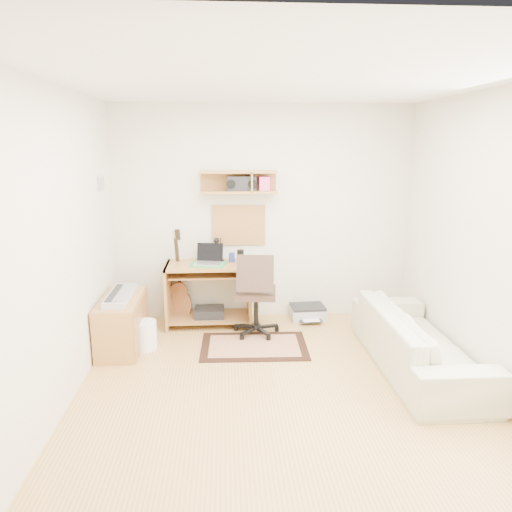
{
  "coord_description": "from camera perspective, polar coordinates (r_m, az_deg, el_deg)",
  "views": [
    {
      "loc": [
        -0.46,
        -3.74,
        2.14
      ],
      "look_at": [
        -0.15,
        1.05,
        1.0
      ],
      "focal_mm": 33.37,
      "sensor_mm": 36.0,
      "label": 1
    }
  ],
  "objects": [
    {
      "name": "floor",
      "position": [
        4.33,
        3.0,
        -16.31
      ],
      "size": [
        3.6,
        4.0,
        0.01
      ],
      "primitive_type": "cube",
      "color": "tan",
      "rests_on": "ground"
    },
    {
      "name": "ceiling",
      "position": [
        3.8,
        3.51,
        20.38
      ],
      "size": [
        3.6,
        4.0,
        0.01
      ],
      "primitive_type": "cube",
      "color": "white",
      "rests_on": "ground"
    },
    {
      "name": "back_wall",
      "position": [
        5.82,
        0.86,
        5.07
      ],
      "size": [
        3.6,
        0.01,
        2.6
      ],
      "primitive_type": "cube",
      "color": "beige",
      "rests_on": "ground"
    },
    {
      "name": "left_wall",
      "position": [
        4.06,
        -22.95,
        0.35
      ],
      "size": [
        0.01,
        4.0,
        2.6
      ],
      "primitive_type": "cube",
      "color": "beige",
      "rests_on": "ground"
    },
    {
      "name": "right_wall",
      "position": [
        4.45,
        26.97,
        1.02
      ],
      "size": [
        0.01,
        4.0,
        2.6
      ],
      "primitive_type": "cube",
      "color": "beige",
      "rests_on": "ground"
    },
    {
      "name": "wall_shelf",
      "position": [
        5.63,
        -2.09,
        8.87
      ],
      "size": [
        0.9,
        0.25,
        0.26
      ],
      "primitive_type": "cube",
      "color": "#B47D3F",
      "rests_on": "back_wall"
    },
    {
      "name": "cork_board",
      "position": [
        5.8,
        -2.08,
        3.73
      ],
      "size": [
        0.64,
        0.03,
        0.49
      ],
      "primitive_type": "cube",
      "color": "tan",
      "rests_on": "back_wall"
    },
    {
      "name": "wall_photo",
      "position": [
        5.42,
        -18.07,
        8.27
      ],
      "size": [
        0.02,
        0.2,
        0.15
      ],
      "primitive_type": "cube",
      "color": "#4C8CBF",
      "rests_on": "left_wall"
    },
    {
      "name": "desk",
      "position": [
        5.75,
        -5.65,
        -4.6
      ],
      "size": [
        1.0,
        0.55,
        0.75
      ],
      "primitive_type": null,
      "color": "#B47D3F",
      "rests_on": "floor"
    },
    {
      "name": "laptop",
      "position": [
        5.59,
        -5.78,
        0.17
      ],
      "size": [
        0.37,
        0.37,
        0.24
      ],
      "primitive_type": null,
      "rotation": [
        0.0,
        0.0,
        -0.2
      ],
      "color": "silver",
      "rests_on": "desk"
    },
    {
      "name": "speaker",
      "position": [
        5.57,
        -1.88,
        -0.15
      ],
      "size": [
        0.08,
        0.08,
        0.18
      ],
      "primitive_type": "cylinder",
      "color": "black",
      "rests_on": "desk"
    },
    {
      "name": "desk_lamp",
      "position": [
        5.74,
        -4.24,
        0.81
      ],
      "size": [
        0.1,
        0.1,
        0.29
      ],
      "primitive_type": null,
      "color": "black",
      "rests_on": "desk"
    },
    {
      "name": "pencil_cup",
      "position": [
        5.72,
        -2.91,
        -0.16
      ],
      "size": [
        0.08,
        0.08,
        0.11
      ],
      "primitive_type": "cylinder",
      "color": "navy",
      "rests_on": "desk"
    },
    {
      "name": "boombox",
      "position": [
        5.63,
        -1.75,
        8.67
      ],
      "size": [
        0.34,
        0.15,
        0.17
      ],
      "primitive_type": "cube",
      "color": "black",
      "rests_on": "wall_shelf"
    },
    {
      "name": "rug",
      "position": [
        5.22,
        -0.23,
        -10.73
      ],
      "size": [
        1.16,
        0.79,
        0.02
      ],
      "primitive_type": "cube",
      "rotation": [
        0.0,
        0.0,
        -0.03
      ],
      "color": "#CAB088",
      "rests_on": "floor"
    },
    {
      "name": "task_chair",
      "position": [
        5.39,
        0.0,
        -4.43
      ],
      "size": [
        0.56,
        0.56,
        0.99
      ],
      "primitive_type": null,
      "rotation": [
        0.0,
        0.0,
        -0.11
      ],
      "color": "#3A2A22",
      "rests_on": "floor"
    },
    {
      "name": "cabinet",
      "position": [
        5.31,
        -15.78,
        -7.74
      ],
      "size": [
        0.4,
        0.9,
        0.55
      ],
      "primitive_type": "cube",
      "color": "#B47D3F",
      "rests_on": "floor"
    },
    {
      "name": "music_keyboard",
      "position": [
        5.21,
        -15.99,
        -4.59
      ],
      "size": [
        0.22,
        0.7,
        0.06
      ],
      "primitive_type": "cube",
      "color": "#B2B5BA",
      "rests_on": "cabinet"
    },
    {
      "name": "guitar",
      "position": [
        5.84,
        -9.31,
        -2.42
      ],
      "size": [
        0.33,
        0.23,
        1.14
      ],
      "primitive_type": null,
      "rotation": [
        0.0,
        0.0,
        -0.15
      ],
      "color": "#97562E",
      "rests_on": "floor"
    },
    {
      "name": "waste_basket",
      "position": [
        5.26,
        -13.18,
        -9.22
      ],
      "size": [
        0.33,
        0.33,
        0.3
      ],
      "primitive_type": "cylinder",
      "rotation": [
        0.0,
        0.0,
        0.36
      ],
      "color": "white",
      "rests_on": "floor"
    },
    {
      "name": "printer",
      "position": [
        6.01,
        6.19,
        -6.72
      ],
      "size": [
        0.44,
        0.35,
        0.16
      ],
      "primitive_type": "cube",
      "rotation": [
        0.0,
        0.0,
        0.05
      ],
      "color": "#A5A8AA",
      "rests_on": "floor"
    },
    {
      "name": "sofa",
      "position": [
        4.89,
        18.91,
        -8.46
      ],
      "size": [
        0.57,
        1.96,
        0.77
      ],
      "primitive_type": "imported",
      "rotation": [
        0.0,
        0.0,
        1.57
      ],
      "color": "beige",
      "rests_on": "floor"
    }
  ]
}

